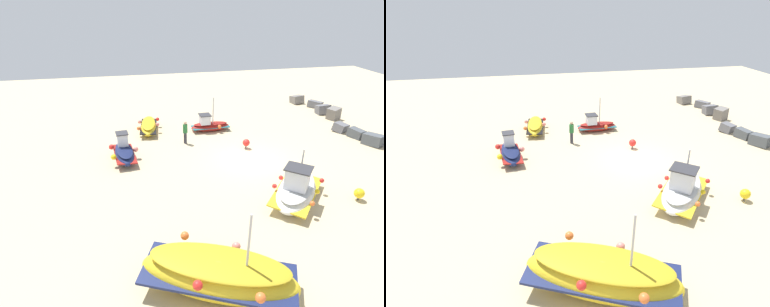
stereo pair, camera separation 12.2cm
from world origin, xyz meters
The scene contains 10 objects.
ground_plane centered at (0.00, 0.00, 0.00)m, with size 53.55×53.55×0.00m, color #C6B289.
fishing_boat_0 centered at (4.80, 0.66, 0.59)m, with size 4.36×4.14×2.72m.
fishing_boat_1 centered at (-6.19, -5.81, 0.41)m, with size 3.61×1.86×0.84m.
fishing_boat_2 centered at (-5.41, -1.20, 0.43)m, with size 1.52×3.05×2.62m.
fishing_boat_3 centered at (9.54, -4.79, 0.77)m, with size 4.09×5.79×3.47m.
fishing_boat_4 centered at (-1.63, -7.73, 0.51)m, with size 3.23×1.85×1.66m.
person_walking centered at (-3.34, -3.49, 0.94)m, with size 0.32×0.32×1.64m.
breakwater_rocks centered at (-0.59, 9.41, 0.37)m, with size 21.96×2.74×1.15m.
mooring_buoy_0 centered at (-1.67, 0.40, 0.42)m, with size 0.49×0.49×0.67m.
mooring_buoy_1 centered at (5.49, 3.76, 0.40)m, with size 0.51×0.51×0.66m.
Camera 2 is at (17.51, -7.23, 9.31)m, focal length 30.65 mm.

